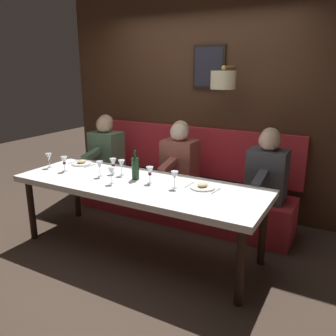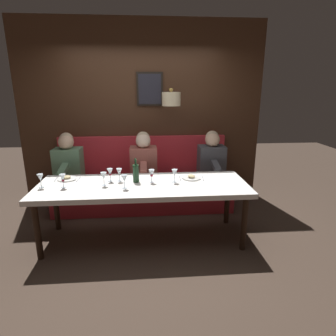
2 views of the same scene
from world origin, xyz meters
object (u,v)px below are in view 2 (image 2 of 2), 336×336
at_px(dining_table, 143,189).
at_px(diner_nearest, 211,159).
at_px(diner_near, 144,160).
at_px(wine_glass_2, 124,179).
at_px(wine_glass_7, 110,172).
at_px(wine_glass_3, 104,176).
at_px(wine_bottle, 136,173).
at_px(diner_middle, 68,161).
at_px(wine_glass_0, 152,173).
at_px(wine_glass_1, 119,172).
at_px(wine_glass_6, 63,178).
at_px(wine_glass_5, 40,178).
at_px(wine_glass_4, 175,173).

relative_size(dining_table, diner_nearest, 3.22).
distance_m(diner_nearest, diner_near, 1.04).
xyz_separation_m(wine_glass_2, wine_glass_7, (0.28, 0.19, -0.00)).
height_order(wine_glass_3, wine_bottle, wine_bottle).
relative_size(wine_glass_3, wine_bottle, 0.55).
relative_size(diner_middle, wine_glass_3, 4.82).
bearing_deg(wine_bottle, dining_table, -134.69).
height_order(diner_middle, wine_glass_0, diner_middle).
distance_m(wine_glass_1, wine_glass_6, 0.66).
bearing_deg(wine_glass_6, wine_glass_2, -96.99).
bearing_deg(wine_glass_5, wine_glass_7, -78.00).
height_order(diner_nearest, wine_glass_6, diner_nearest).
bearing_deg(diner_middle, wine_glass_7, -136.91).
bearing_deg(diner_middle, wine_glass_5, 174.81).
bearing_deg(wine_glass_4, diner_near, 24.25).
xyz_separation_m(wine_glass_5, wine_glass_7, (0.17, -0.78, -0.00)).
xyz_separation_m(diner_middle, wine_glass_4, (-0.85, -1.49, 0.04)).
distance_m(wine_glass_3, wine_glass_7, 0.16).
distance_m(wine_glass_3, wine_glass_4, 0.85).
bearing_deg(diner_near, wine_glass_6, 135.04).
bearing_deg(diner_nearest, wine_glass_4, 142.10).
bearing_deg(wine_glass_3, diner_nearest, -59.21).
xyz_separation_m(diner_nearest, wine_glass_2, (-1.02, 1.26, 0.04)).
xyz_separation_m(dining_table, wine_glass_6, (-0.05, 0.93, 0.18)).
height_order(wine_glass_1, wine_glass_6, same).
bearing_deg(diner_near, wine_glass_5, 127.38).
height_order(wine_glass_2, wine_glass_5, same).
height_order(wine_glass_5, wine_glass_7, same).
height_order(dining_table, wine_bottle, wine_bottle).
relative_size(diner_nearest, diner_middle, 1.00).
bearing_deg(wine_glass_0, wine_glass_6, 95.76).
height_order(wine_glass_3, wine_glass_5, same).
xyz_separation_m(dining_table, wine_glass_3, (-0.02, 0.46, 0.18)).
relative_size(diner_nearest, wine_glass_4, 4.82).
bearing_deg(wine_glass_5, dining_table, -88.49).
xyz_separation_m(diner_nearest, diner_middle, (0.00, 2.15, 0.00)).
height_order(wine_glass_4, wine_glass_5, same).
height_order(wine_glass_4, wine_bottle, wine_bottle).
distance_m(wine_glass_2, wine_glass_6, 0.72).
xyz_separation_m(wine_glass_2, wine_bottle, (0.22, -0.13, -0.00)).
xyz_separation_m(wine_glass_1, wine_glass_7, (0.01, 0.11, -0.00)).
xyz_separation_m(diner_near, wine_glass_6, (-0.94, 0.93, 0.04)).
bearing_deg(dining_table, wine_glass_2, 124.02).
height_order(diner_nearest, wine_glass_5, diner_nearest).
xyz_separation_m(diner_near, wine_glass_7, (-0.75, 0.41, 0.04)).
xyz_separation_m(wine_glass_1, wine_glass_3, (-0.15, 0.17, 0.00)).
xyz_separation_m(diner_nearest, wine_glass_6, (-0.94, 1.98, 0.04)).
bearing_deg(diner_nearest, wine_glass_7, 117.17).
xyz_separation_m(wine_glass_1, wine_glass_6, (-0.18, 0.64, -0.00)).
height_order(wine_glass_1, wine_glass_2, same).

